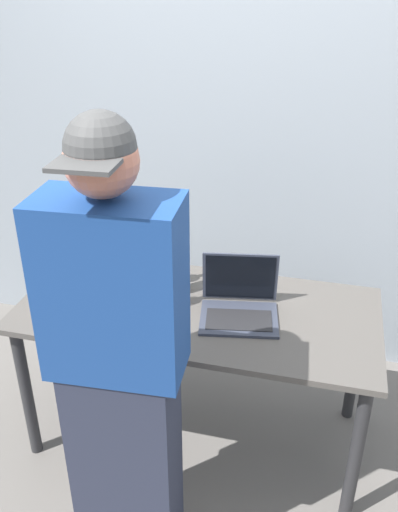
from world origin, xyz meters
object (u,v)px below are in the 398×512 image
object	(u,v)px
laptop	(239,302)
beer_bottle_brown	(181,271)
beer_bottle_dark	(165,285)
beer_bottle_amber	(166,263)
beer_bottle_green	(156,272)
coffee_mug	(42,295)
person_figure	(119,368)

from	to	relation	value
laptop	beer_bottle_brown	distance (m)	0.31
laptop	beer_bottle_dark	size ratio (longest dim) A/B	1.22
beer_bottle_dark	beer_bottle_brown	bearing A→B (deg)	81.17
beer_bottle_amber	beer_bottle_green	world-z (taller)	beer_bottle_green
beer_bottle_brown	beer_bottle_dark	distance (m)	0.16
beer_bottle_brown	coffee_mug	bearing A→B (deg)	-153.91
beer_bottle_brown	beer_bottle_dark	bearing A→B (deg)	-98.83
laptop	coffee_mug	xyz separation A→B (m)	(-0.82, -0.16, 0.00)
beer_bottle_brown	beer_bottle_dark	world-z (taller)	beer_bottle_dark
beer_bottle_green	person_figure	world-z (taller)	person_figure
beer_bottle_amber	beer_bottle_dark	xyz separation A→B (m)	(0.05, -0.19, 0.00)
beer_bottle_dark	coffee_mug	world-z (taller)	beer_bottle_dark
beer_bottle_brown	beer_bottle_green	size ratio (longest dim) A/B	0.86
person_figure	coffee_mug	size ratio (longest dim) A/B	14.41
beer_bottle_dark	beer_bottle_green	distance (m)	0.11
beer_bottle_dark	beer_bottle_amber	bearing A→B (deg)	106.12
beer_bottle_dark	beer_bottle_green	size ratio (longest dim) A/B	0.94
laptop	coffee_mug	bearing A→B (deg)	-169.29
beer_bottle_amber	beer_bottle_dark	distance (m)	0.20
laptop	beer_bottle_dark	world-z (taller)	beer_bottle_dark
beer_bottle_green	coffee_mug	distance (m)	0.49
beer_bottle_green	person_figure	bearing A→B (deg)	-81.93
beer_bottle_dark	person_figure	distance (m)	0.57
beer_bottle_amber	coffee_mug	bearing A→B (deg)	-146.92
beer_bottle_amber	beer_bottle_brown	world-z (taller)	beer_bottle_amber
laptop	coffee_mug	world-z (taller)	laptop
laptop	beer_bottle_dark	xyz separation A→B (m)	(-0.31, -0.04, 0.06)
beer_bottle_brown	person_figure	xyz separation A→B (m)	(-0.00, -0.72, 0.04)
beer_bottle_brown	coffee_mug	xyz separation A→B (m)	(-0.54, -0.26, -0.05)
beer_bottle_amber	beer_bottle_brown	distance (m)	0.09
laptop	person_figure	distance (m)	0.68
beer_bottle_dark	coffee_mug	xyz separation A→B (m)	(-0.52, -0.11, -0.06)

